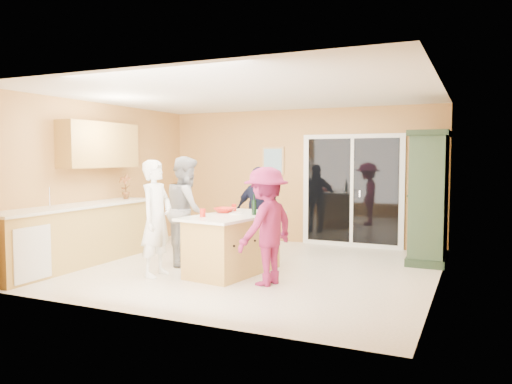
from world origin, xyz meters
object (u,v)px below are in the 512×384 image
at_px(kitchen_island, 233,246).
at_px(woman_grey, 187,210).
at_px(woman_white, 156,218).
at_px(woman_navy, 259,212).
at_px(woman_magenta, 266,226).
at_px(green_hutch, 429,199).

xyz_separation_m(kitchen_island, woman_grey, (-0.96, 0.29, 0.45)).
bearing_deg(woman_white, woman_navy, -25.13).
bearing_deg(woman_navy, woman_magenta, 124.75).
height_order(woman_white, woman_magenta, woman_white).
distance_m(kitchen_island, woman_white, 1.16).
xyz_separation_m(kitchen_island, green_hutch, (2.49, 1.96, 0.62)).
xyz_separation_m(woman_navy, woman_magenta, (0.81, -1.59, 0.01)).
bearing_deg(woman_magenta, woman_navy, -138.25).
xyz_separation_m(green_hutch, woman_magenta, (-1.80, -2.35, -0.24)).
height_order(woman_navy, woman_magenta, woman_magenta).
height_order(green_hutch, woman_white, green_hutch).
relative_size(green_hutch, woman_grey, 1.23).
bearing_deg(woman_navy, woman_white, 74.24).
bearing_deg(woman_white, woman_grey, 1.83).
height_order(kitchen_island, green_hutch, green_hutch).
distance_m(woman_navy, woman_magenta, 1.79).
height_order(woman_grey, woman_magenta, woman_grey).
relative_size(kitchen_island, woman_navy, 1.14).
height_order(woman_grey, woman_navy, woman_grey).
xyz_separation_m(woman_white, woman_navy, (0.78, 1.79, -0.06)).
bearing_deg(woman_navy, kitchen_island, 103.60).
bearing_deg(woman_grey, green_hutch, -95.70).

